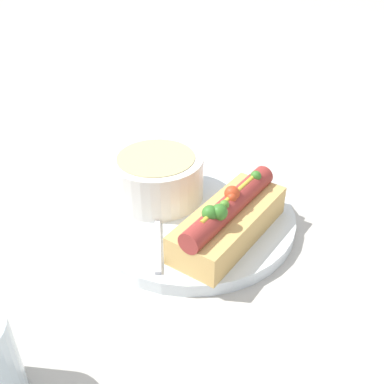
# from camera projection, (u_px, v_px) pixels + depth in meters

# --- Properties ---
(ground_plane) EXTENTS (4.00, 4.00, 0.00)m
(ground_plane) POSITION_uv_depth(u_px,v_px,m) (192.00, 222.00, 0.56)
(ground_plane) COLOR #BCB7AD
(dinner_plate) EXTENTS (0.25, 0.25, 0.02)m
(dinner_plate) POSITION_uv_depth(u_px,v_px,m) (192.00, 217.00, 0.56)
(dinner_plate) COLOR white
(dinner_plate) RESTS_ON ground_plane
(hot_dog) EXTENTS (0.17, 0.10, 0.06)m
(hot_dog) POSITION_uv_depth(u_px,v_px,m) (230.00, 219.00, 0.50)
(hot_dog) COLOR #DBAD60
(hot_dog) RESTS_ON dinner_plate
(soup_bowl) EXTENTS (0.12, 0.12, 0.06)m
(soup_bowl) POSITION_uv_depth(u_px,v_px,m) (157.00, 175.00, 0.57)
(soup_bowl) COLOR silver
(soup_bowl) RESTS_ON dinner_plate
(spoon) EXTENTS (0.12, 0.15, 0.01)m
(spoon) POSITION_uv_depth(u_px,v_px,m) (157.00, 202.00, 0.57)
(spoon) COLOR #B7B7BC
(spoon) RESTS_ON dinner_plate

